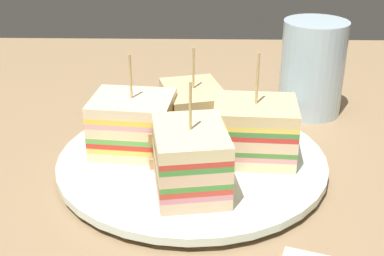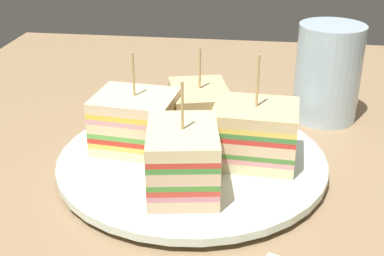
{
  "view_description": "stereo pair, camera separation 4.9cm",
  "coord_description": "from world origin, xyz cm",
  "px_view_note": "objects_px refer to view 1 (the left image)",
  "views": [
    {
      "loc": [
        43.84,
        1.01,
        25.25
      ],
      "look_at": [
        0.0,
        0.0,
        4.35
      ],
      "focal_mm": 48.8,
      "sensor_mm": 36.0,
      "label": 1
    },
    {
      "loc": [
        43.46,
        5.84,
        25.25
      ],
      "look_at": [
        0.0,
        0.0,
        4.35
      ],
      "focal_mm": 48.8,
      "sensor_mm": 36.0,
      "label": 2
    }
  ],
  "objects_px": {
    "plate": "(192,161)",
    "drinking_glass": "(311,75)",
    "spoon": "(178,91)",
    "sandwich_wedge_1": "(185,160)",
    "chip_pile": "(187,144)",
    "sandwich_wedge_0": "(134,124)",
    "sandwich_wedge_3": "(191,110)",
    "sandwich_wedge_2": "(254,130)"
  },
  "relations": [
    {
      "from": "plate",
      "to": "drinking_glass",
      "type": "relative_size",
      "value": 2.32
    },
    {
      "from": "plate",
      "to": "spoon",
      "type": "relative_size",
      "value": 2.1
    },
    {
      "from": "plate",
      "to": "sandwich_wedge_1",
      "type": "relative_size",
      "value": 2.62
    },
    {
      "from": "spoon",
      "to": "drinking_glass",
      "type": "relative_size",
      "value": 1.11
    },
    {
      "from": "sandwich_wedge_1",
      "to": "chip_pile",
      "type": "distance_m",
      "value": 0.07
    },
    {
      "from": "sandwich_wedge_0",
      "to": "spoon",
      "type": "relative_size",
      "value": 0.79
    },
    {
      "from": "sandwich_wedge_3",
      "to": "sandwich_wedge_0",
      "type": "bearing_deg",
      "value": -65.56
    },
    {
      "from": "sandwich_wedge_3",
      "to": "spoon",
      "type": "height_order",
      "value": "sandwich_wedge_3"
    },
    {
      "from": "sandwich_wedge_1",
      "to": "spoon",
      "type": "height_order",
      "value": "sandwich_wedge_1"
    },
    {
      "from": "sandwich_wedge_3",
      "to": "sandwich_wedge_2",
      "type": "bearing_deg",
      "value": 32.41
    },
    {
      "from": "sandwich_wedge_2",
      "to": "chip_pile",
      "type": "distance_m",
      "value": 0.07
    },
    {
      "from": "sandwich_wedge_0",
      "to": "sandwich_wedge_1",
      "type": "distance_m",
      "value": 0.09
    },
    {
      "from": "sandwich_wedge_2",
      "to": "chip_pile",
      "type": "height_order",
      "value": "sandwich_wedge_2"
    },
    {
      "from": "plate",
      "to": "chip_pile",
      "type": "relative_size",
      "value": 3.38
    },
    {
      "from": "sandwich_wedge_1",
      "to": "plate",
      "type": "bearing_deg",
      "value": -13.35
    },
    {
      "from": "chip_pile",
      "to": "drinking_glass",
      "type": "relative_size",
      "value": 0.68
    },
    {
      "from": "sandwich_wedge_2",
      "to": "sandwich_wedge_1",
      "type": "bearing_deg",
      "value": 47.88
    },
    {
      "from": "sandwich_wedge_2",
      "to": "sandwich_wedge_3",
      "type": "height_order",
      "value": "sandwich_wedge_2"
    },
    {
      "from": "sandwich_wedge_3",
      "to": "chip_pile",
      "type": "xyz_separation_m",
      "value": [
        0.05,
        -0.0,
        -0.02
      ]
    },
    {
      "from": "sandwich_wedge_1",
      "to": "drinking_glass",
      "type": "relative_size",
      "value": 0.88
    },
    {
      "from": "sandwich_wedge_0",
      "to": "spoon",
      "type": "height_order",
      "value": "sandwich_wedge_0"
    },
    {
      "from": "plate",
      "to": "drinking_glass",
      "type": "xyz_separation_m",
      "value": [
        -0.14,
        0.14,
        0.04
      ]
    },
    {
      "from": "sandwich_wedge_2",
      "to": "spoon",
      "type": "distance_m",
      "value": 0.21
    },
    {
      "from": "sandwich_wedge_3",
      "to": "sandwich_wedge_1",
      "type": "bearing_deg",
      "value": -16.23
    },
    {
      "from": "plate",
      "to": "sandwich_wedge_2",
      "type": "xyz_separation_m",
      "value": [
        -0.0,
        0.06,
        0.03
      ]
    },
    {
      "from": "sandwich_wedge_0",
      "to": "sandwich_wedge_3",
      "type": "bearing_deg",
      "value": 45.7
    },
    {
      "from": "sandwich_wedge_0",
      "to": "drinking_glass",
      "type": "xyz_separation_m",
      "value": [
        -0.13,
        0.19,
        0.01
      ]
    },
    {
      "from": "sandwich_wedge_0",
      "to": "sandwich_wedge_3",
      "type": "height_order",
      "value": "sandwich_wedge_0"
    },
    {
      "from": "sandwich_wedge_3",
      "to": "chip_pile",
      "type": "distance_m",
      "value": 0.05
    },
    {
      "from": "chip_pile",
      "to": "spoon",
      "type": "bearing_deg",
      "value": -174.68
    },
    {
      "from": "plate",
      "to": "sandwich_wedge_0",
      "type": "relative_size",
      "value": 2.64
    },
    {
      "from": "sandwich_wedge_2",
      "to": "drinking_glass",
      "type": "bearing_deg",
      "value": -116.36
    },
    {
      "from": "sandwich_wedge_2",
      "to": "sandwich_wedge_3",
      "type": "xyz_separation_m",
      "value": [
        -0.05,
        -0.06,
        -0.0
      ]
    },
    {
      "from": "sandwich_wedge_1",
      "to": "sandwich_wedge_2",
      "type": "distance_m",
      "value": 0.09
    },
    {
      "from": "plate",
      "to": "chip_pile",
      "type": "distance_m",
      "value": 0.02
    },
    {
      "from": "sandwich_wedge_1",
      "to": "drinking_glass",
      "type": "bearing_deg",
      "value": -44.51
    },
    {
      "from": "sandwich_wedge_1",
      "to": "spoon",
      "type": "bearing_deg",
      "value": -5.01
    },
    {
      "from": "sandwich_wedge_3",
      "to": "spoon",
      "type": "bearing_deg",
      "value": 173.07
    },
    {
      "from": "chip_pile",
      "to": "spoon",
      "type": "relative_size",
      "value": 0.62
    },
    {
      "from": "chip_pile",
      "to": "drinking_glass",
      "type": "xyz_separation_m",
      "value": [
        -0.13,
        0.14,
        0.03
      ]
    },
    {
      "from": "plate",
      "to": "drinking_glass",
      "type": "distance_m",
      "value": 0.2
    },
    {
      "from": "plate",
      "to": "sandwich_wedge_3",
      "type": "xyz_separation_m",
      "value": [
        -0.06,
        -0.0,
        0.03
      ]
    }
  ]
}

